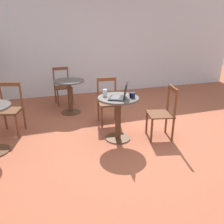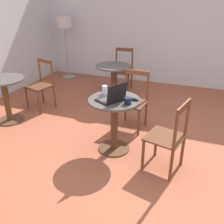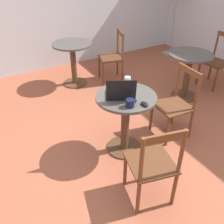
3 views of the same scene
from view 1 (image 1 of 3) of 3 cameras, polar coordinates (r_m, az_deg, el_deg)
The scene contains 12 objects.
ground_plane at distance 3.81m, azimuth 7.43°, elevation -6.99°, with size 16.00×16.00×0.00m, color #9E5138.
wall_side at distance 6.45m, azimuth -4.94°, elevation 16.86°, with size 0.06×9.40×2.70m.
cafe_table_near at distance 3.58m, azimuth 1.62°, elevation 0.44°, with size 0.67×0.67×0.74m.
cafe_table_mid at distance 4.89m, azimuth -11.05°, elevation 5.54°, with size 0.67×0.67×0.74m.
chair_near_front at distance 3.76m, azimuth 13.15°, elevation -0.36°, with size 0.49×0.49×0.90m.
chair_near_right at distance 4.26m, azimuth -0.97°, elevation 2.65°, with size 0.44×0.44×0.90m.
chair_mid_right at distance 5.64m, azimuth -12.76°, elevation 6.56°, with size 0.44×0.44×0.90m.
chair_far_right at distance 4.26m, azimuth -25.12°, elevation 0.63°, with size 0.51×0.51×0.90m.
laptop at distance 3.43m, azimuth 2.02°, elevation 4.37°, with size 0.40×0.39×0.25m.
mouse at distance 3.65m, azimuth 5.18°, elevation 4.69°, with size 0.06×0.10×0.03m.
mug at distance 3.50m, azimuth 5.33°, elevation 4.43°, with size 0.12×0.09×0.08m.
drinking_glass at distance 3.57m, azimuth -1.85°, elevation 5.06°, with size 0.07×0.07×0.11m.
Camera 1 is at (-3.02, 1.52, 1.74)m, focal length 35.00 mm.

